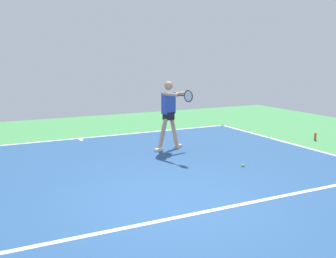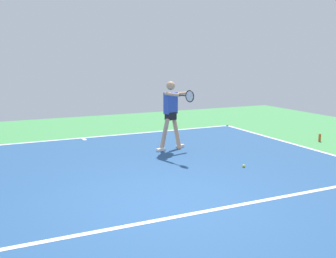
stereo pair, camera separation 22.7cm
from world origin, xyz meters
The scene contains 8 objects.
ground_plane centered at (0.00, 0.00, 0.00)m, with size 20.54×20.54×0.00m, color #428E4C.
court_surface centered at (0.00, 0.00, 0.00)m, with size 10.41×11.97×0.00m, color navy.
court_line_baseline_near centered at (0.00, -5.93, 0.00)m, with size 10.41×0.10×0.01m, color white.
court_line_service centered at (0.00, 0.58, 0.00)m, with size 7.81×0.10×0.01m, color white.
court_line_centre_mark centered at (0.00, -5.73, 0.00)m, with size 0.10×0.30×0.01m, color white.
tennis_player centered at (-1.79, -3.47, 1.03)m, with size 1.16×1.30×1.80m.
tennis_ball_centre_court centered at (-2.50, -1.25, 0.03)m, with size 0.07×0.07×0.07m, color #CCE033.
water_bottle centered at (-6.10, -2.57, 0.11)m, with size 0.07×0.07×0.22m, color #D84C1E.
Camera 1 is at (2.74, 5.53, 2.39)m, focal length 42.00 mm.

